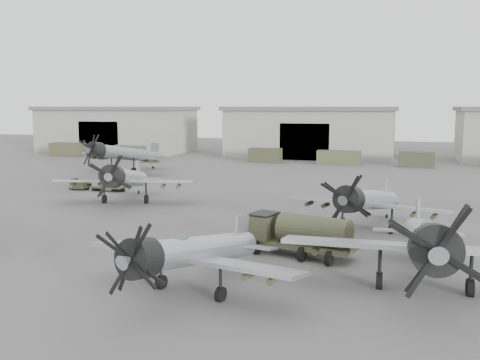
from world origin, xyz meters
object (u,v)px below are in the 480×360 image
object	(u,v)px
ground_crew	(100,180)
tug_trailer	(90,186)
aircraft_mid_2	(367,201)
aircraft_near_2	(426,242)
aircraft_far_0	(121,154)
aircraft_near_1	(188,253)
fuel_tanker	(299,232)
aircraft_mid_1	(124,178)

from	to	relation	value
ground_crew	tug_trailer	bearing A→B (deg)	171.90
aircraft_mid_2	tug_trailer	xyz separation A→B (m)	(-28.91, 10.48, -1.71)
aircraft_near_2	aircraft_far_0	bearing A→B (deg)	132.59
aircraft_far_0	tug_trailer	bearing A→B (deg)	-55.55
aircraft_mid_2	aircraft_near_1	bearing A→B (deg)	-99.04
aircraft_near_1	aircraft_far_0	xyz separation A→B (m)	(-26.05, 40.44, 0.51)
aircraft_near_2	tug_trailer	world-z (taller)	aircraft_near_2
aircraft_mid_2	ground_crew	distance (m)	31.11
aircraft_near_1	aircraft_near_2	xyz separation A→B (m)	(10.51, 3.52, 0.42)
aircraft_near_1	ground_crew	distance (m)	35.25
ground_crew	aircraft_far_0	bearing A→B (deg)	20.14
aircraft_mid_2	ground_crew	world-z (taller)	aircraft_mid_2
aircraft_near_2	aircraft_mid_2	distance (m)	12.76
aircraft_mid_2	fuel_tanker	distance (m)	8.37
aircraft_near_1	tug_trailer	bearing A→B (deg)	142.88
aircraft_mid_1	tug_trailer	world-z (taller)	aircraft_mid_1
aircraft_near_2	ground_crew	world-z (taller)	aircraft_near_2
tug_trailer	aircraft_near_2	bearing A→B (deg)	-36.24
aircraft_near_2	fuel_tanker	distance (m)	8.31
fuel_tanker	tug_trailer	bearing A→B (deg)	158.99
aircraft_mid_1	aircraft_mid_2	size ratio (longest dim) A/B	1.07
aircraft_near_1	aircraft_near_2	world-z (taller)	aircraft_near_2
aircraft_mid_1	aircraft_far_0	xyz separation A→B (m)	(-11.50, 20.01, 0.23)
aircraft_near_2	aircraft_mid_2	xyz separation A→B (m)	(-3.46, 12.27, -0.30)
aircraft_mid_2	tug_trailer	bearing A→B (deg)	175.08
aircraft_mid_2	aircraft_mid_1	bearing A→B (deg)	-177.10
tug_trailer	aircraft_mid_2	bearing A→B (deg)	-21.05
aircraft_near_2	ground_crew	distance (m)	40.31
aircraft_near_1	ground_crew	world-z (taller)	aircraft_near_1
aircraft_far_0	tug_trailer	world-z (taller)	aircraft_far_0
fuel_tanker	ground_crew	bearing A→B (deg)	156.48
aircraft_mid_1	fuel_tanker	world-z (taller)	aircraft_mid_1
aircraft_mid_1	tug_trailer	distance (m)	9.54
aircraft_near_2	aircraft_mid_1	xyz separation A→B (m)	(-25.06, 16.91, -0.14)
aircraft_far_0	aircraft_near_1	bearing A→B (deg)	-39.22
aircraft_near_2	fuel_tanker	xyz separation A→B (m)	(-6.81, 4.64, -1.04)
aircraft_near_1	aircraft_near_2	size ratio (longest dim) A/B	0.83
aircraft_near_1	aircraft_far_0	world-z (taller)	aircraft_far_0
tug_trailer	ground_crew	xyz separation A→B (m)	(0.24, 1.55, 0.41)
tug_trailer	aircraft_far_0	bearing A→B (deg)	105.33
aircraft_near_2	aircraft_mid_2	bearing A→B (deg)	103.62
ground_crew	aircraft_near_1	bearing A→B (deg)	-141.35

